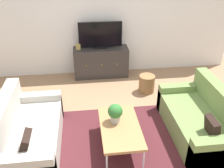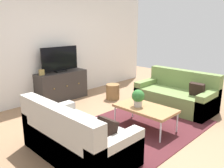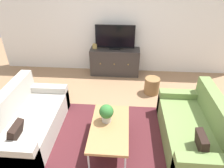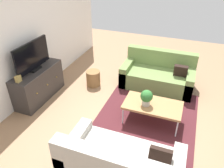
{
  "view_description": "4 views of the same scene",
  "coord_description": "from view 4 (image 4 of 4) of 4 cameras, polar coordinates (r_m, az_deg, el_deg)",
  "views": [
    {
      "loc": [
        -0.47,
        -3.21,
        2.83
      ],
      "look_at": [
        0.0,
        0.56,
        0.7
      ],
      "focal_mm": 39.98,
      "sensor_mm": 36.0,
      "label": 1
    },
    {
      "loc": [
        -3.21,
        -2.59,
        1.87
      ],
      "look_at": [
        0.0,
        0.56,
        0.7
      ],
      "focal_mm": 37.55,
      "sensor_mm": 36.0,
      "label": 2
    },
    {
      "loc": [
        0.23,
        -2.54,
        2.6
      ],
      "look_at": [
        0.0,
        0.56,
        0.7
      ],
      "focal_mm": 31.62,
      "sensor_mm": 36.0,
      "label": 3
    },
    {
      "loc": [
        -3.34,
        -0.71,
        2.9
      ],
      "look_at": [
        0.0,
        0.56,
        0.7
      ],
      "focal_mm": 35.23,
      "sensor_mm": 36.0,
      "label": 4
    }
  ],
  "objects": [
    {
      "name": "coffee_table",
      "position": [
        4.22,
        10.52,
        -5.52
      ],
      "size": [
        0.6,
        1.08,
        0.41
      ],
      "color": "#A37547",
      "rests_on": "ground_plane"
    },
    {
      "name": "mantel_clock",
      "position": [
        4.59,
        -23.18,
        1.23
      ],
      "size": [
        0.11,
        0.07,
        0.13
      ],
      "primitive_type": "cube",
      "color": "tan",
      "rests_on": "tv_console"
    },
    {
      "name": "tv_console",
      "position": [
        5.11,
        -18.47,
        -0.02
      ],
      "size": [
        1.28,
        0.47,
        0.71
      ],
      "color": "#332D2B",
      "rests_on": "ground_plane"
    },
    {
      "name": "flat_screen_tv",
      "position": [
        4.83,
        -19.98,
        6.72
      ],
      "size": [
        1.0,
        0.16,
        0.62
      ],
      "color": "black",
      "rests_on": "tv_console"
    },
    {
      "name": "potted_plant",
      "position": [
        4.07,
        8.94,
        -3.39
      ],
      "size": [
        0.23,
        0.23,
        0.31
      ],
      "color": "#B7B2A8",
      "rests_on": "coffee_table"
    },
    {
      "name": "couch_right_side",
      "position": [
        5.48,
        11.89,
        2.32
      ],
      "size": [
        0.88,
        1.68,
        0.83
      ],
      "color": "olive",
      "rests_on": "ground_plane"
    },
    {
      "name": "area_rug",
      "position": [
        4.45,
        8.66,
        -9.32
      ],
      "size": [
        2.5,
        1.9,
        0.01
      ],
      "primitive_type": "cube",
      "color": "#4C1E23",
      "rests_on": "ground_plane"
    },
    {
      "name": "wicker_basket",
      "position": [
        5.42,
        -4.89,
        1.51
      ],
      "size": [
        0.34,
        0.34,
        0.38
      ],
      "primitive_type": "cylinder",
      "color": "olive",
      "rests_on": "ground_plane"
    },
    {
      "name": "ground_plane",
      "position": [
        4.48,
        6.77,
        -8.97
      ],
      "size": [
        10.0,
        10.0,
        0.0
      ],
      "primitive_type": "plane",
      "color": "#997251"
    },
    {
      "name": "wall_back",
      "position": [
        4.92,
        -22.69,
        10.85
      ],
      "size": [
        6.4,
        0.12,
        2.7
      ],
      "primitive_type": "cube",
      "color": "white",
      "rests_on": "ground_plane"
    }
  ]
}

